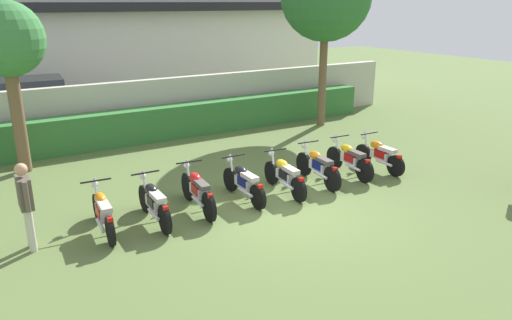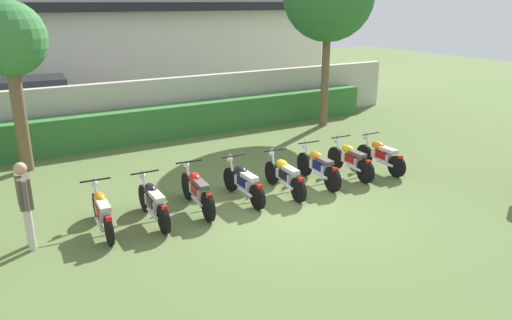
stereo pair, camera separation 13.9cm
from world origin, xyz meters
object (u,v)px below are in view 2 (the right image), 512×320
object	(u,v)px
parked_car	(30,106)
tree_near_inspector	(9,42)
motorcycle_in_row_5	(318,166)
motorcycle_in_row_4	(285,175)
inspector_person	(25,198)
motorcycle_in_row_1	(153,201)
motorcycle_in_row_3	(243,182)
motorcycle_in_row_7	(381,155)
motorcycle_in_row_0	(102,211)
motorcycle_in_row_6	(350,159)
motorcycle_in_row_2	(197,190)

from	to	relation	value
parked_car	tree_near_inspector	bearing A→B (deg)	-94.43
motorcycle_in_row_5	motorcycle_in_row_4	bearing A→B (deg)	99.70
inspector_person	tree_near_inspector	bearing A→B (deg)	84.21
inspector_person	motorcycle_in_row_1	bearing A→B (deg)	-1.83
motorcycle_in_row_1	motorcycle_in_row_3	xyz separation A→B (m)	(2.16, 0.08, -0.01)
motorcycle_in_row_4	motorcycle_in_row_7	distance (m)	3.10
motorcycle_in_row_5	motorcycle_in_row_0	bearing A→B (deg)	94.36
tree_near_inspector	motorcycle_in_row_7	distance (m)	9.93
parked_car	motorcycle_in_row_5	size ratio (longest dim) A/B	2.45
motorcycle_in_row_0	motorcycle_in_row_1	size ratio (longest dim) A/B	1.00
motorcycle_in_row_6	inspector_person	distance (m)	7.68
motorcycle_in_row_4	motorcycle_in_row_7	world-z (taller)	motorcycle_in_row_4
motorcycle_in_row_2	motorcycle_in_row_7	xyz separation A→B (m)	(5.28, -0.10, -0.02)
motorcycle_in_row_3	motorcycle_in_row_5	bearing A→B (deg)	-90.27
motorcycle_in_row_3	motorcycle_in_row_7	distance (m)	4.15
motorcycle_in_row_3	parked_car	bearing A→B (deg)	20.76
motorcycle_in_row_1	motorcycle_in_row_4	xyz separation A→B (m)	(3.21, -0.03, -0.00)
tree_near_inspector	motorcycle_in_row_6	xyz separation A→B (m)	(7.18, -4.76, -2.92)
motorcycle_in_row_1	motorcycle_in_row_7	bearing A→B (deg)	-88.69
tree_near_inspector	motorcycle_in_row_3	bearing A→B (deg)	-50.04
parked_car	motorcycle_in_row_3	size ratio (longest dim) A/B	2.52
motorcycle_in_row_1	motorcycle_in_row_5	xyz separation A→B (m)	(4.27, 0.06, 0.01)
motorcycle_in_row_7	motorcycle_in_row_2	bearing A→B (deg)	89.26
motorcycle_in_row_1	motorcycle_in_row_5	distance (m)	4.27
motorcycle_in_row_6	motorcycle_in_row_2	bearing A→B (deg)	93.16
motorcycle_in_row_6	motorcycle_in_row_4	bearing A→B (deg)	96.71
parked_car	motorcycle_in_row_0	size ratio (longest dim) A/B	2.53
tree_near_inspector	motorcycle_in_row_2	size ratio (longest dim) A/B	2.25
motorcycle_in_row_6	tree_near_inspector	bearing A→B (deg)	59.66
motorcycle_in_row_4	inspector_person	distance (m)	5.56
parked_car	motorcycle_in_row_7	xyz separation A→B (m)	(7.47, -9.01, -0.50)
motorcycle_in_row_2	motorcycle_in_row_7	world-z (taller)	motorcycle_in_row_2
motorcycle_in_row_0	motorcycle_in_row_6	world-z (taller)	motorcycle_in_row_6
motorcycle_in_row_2	motorcycle_in_row_3	size ratio (longest dim) A/B	1.06
motorcycle_in_row_1	inspector_person	xyz separation A→B (m)	(-2.33, 0.07, 0.53)
tree_near_inspector	motorcycle_in_row_6	world-z (taller)	tree_near_inspector
motorcycle_in_row_1	inspector_person	world-z (taller)	inspector_person
motorcycle_in_row_5	motorcycle_in_row_7	xyz separation A→B (m)	(2.04, -0.06, -0.02)
motorcycle_in_row_0	motorcycle_in_row_7	xyz separation A→B (m)	(7.32, -0.08, 0.00)
motorcycle_in_row_4	motorcycle_in_row_5	size ratio (longest dim) A/B	0.99
motorcycle_in_row_2	motorcycle_in_row_5	world-z (taller)	motorcycle_in_row_2
parked_car	motorcycle_in_row_2	xyz separation A→B (m)	(2.19, -8.91, -0.48)
motorcycle_in_row_3	inspector_person	distance (m)	4.52
motorcycle_in_row_2	motorcycle_in_row_7	distance (m)	5.29
motorcycle_in_row_1	tree_near_inspector	bearing A→B (deg)	22.07
parked_car	motorcycle_in_row_7	bearing A→B (deg)	-45.43
inspector_person	motorcycle_in_row_7	bearing A→B (deg)	-0.49
motorcycle_in_row_0	motorcycle_in_row_7	world-z (taller)	motorcycle_in_row_7
motorcycle_in_row_5	motorcycle_in_row_6	distance (m)	1.07
motorcycle_in_row_7	motorcycle_in_row_0	bearing A→B (deg)	89.69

